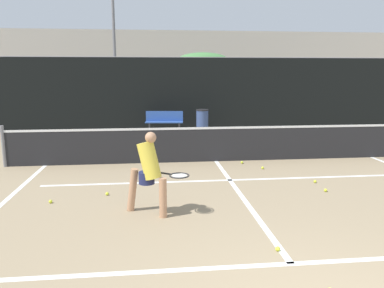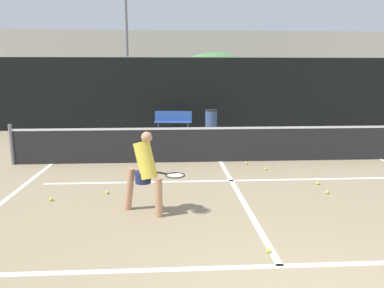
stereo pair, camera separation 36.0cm
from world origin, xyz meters
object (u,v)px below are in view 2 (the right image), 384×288
courtside_bench (173,121)px  trash_bin (211,121)px  player_practicing (145,170)px  parked_car (183,108)px

courtside_bench → trash_bin: bearing=6.3°
player_practicing → trash_bin: (2.09, 8.70, -0.32)m
courtside_bench → player_practicing: bearing=-87.1°
trash_bin → parked_car: bearing=102.5°
courtside_bench → trash_bin: 1.53m
trash_bin → player_practicing: bearing=-103.5°
parked_car → courtside_bench: bearing=-97.3°
player_practicing → parked_car: size_ratio=0.32×
courtside_bench → parked_car: parked_car is taller
player_practicing → parked_car: player_practicing is taller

